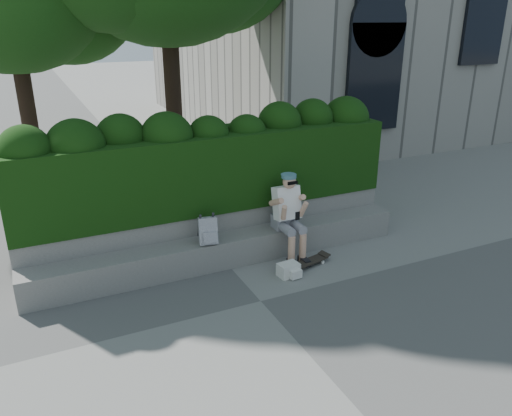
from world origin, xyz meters
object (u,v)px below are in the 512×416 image
person (288,213)px  skateboard (306,263)px  backpack_ground (288,270)px  backpack_plaid (208,231)px

person → skateboard: size_ratio=1.70×
person → skateboard: 0.83m
backpack_ground → skateboard: bearing=12.0°
person → backpack_ground: (-0.31, -0.59, -0.65)m
skateboard → backpack_plaid: 1.61m
skateboard → backpack_plaid: (-1.39, 0.55, 0.58)m
backpack_plaid → person: bearing=9.3°
skateboard → backpack_ground: size_ratio=2.64×
backpack_plaid → backpack_ground: 1.33m
skateboard → person: bearing=86.1°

